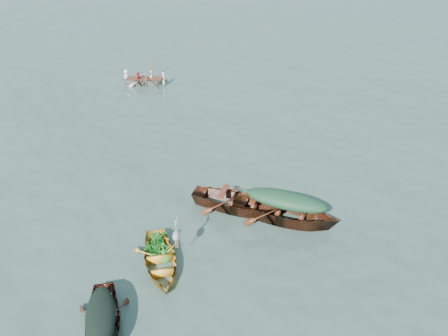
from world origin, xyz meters
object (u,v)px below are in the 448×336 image
object	(u,v)px
yellow_dinghy	(160,266)
dark_covered_boat	(104,333)
heron	(177,239)
rowed_boat	(146,84)
open_wooden_boat	(238,210)
green_tarp_boat	(284,220)

from	to	relation	value
yellow_dinghy	dark_covered_boat	size ratio (longest dim) A/B	0.91
heron	rowed_boat	bearing A→B (deg)	87.95
yellow_dinghy	open_wooden_boat	xyz separation A→B (m)	(2.27, 2.82, 0.00)
open_wooden_boat	yellow_dinghy	bearing A→B (deg)	157.72
green_tarp_boat	dark_covered_boat	bearing A→B (deg)	151.05
rowed_boat	dark_covered_boat	bearing A→B (deg)	-172.52
dark_covered_boat	open_wooden_boat	xyz separation A→B (m)	(3.30, 5.19, 0.00)
dark_covered_boat	green_tarp_boat	bearing A→B (deg)	29.04
open_wooden_boat	rowed_boat	xyz separation A→B (m)	(-5.59, 11.16, 0.00)
yellow_dinghy	rowed_boat	world-z (taller)	yellow_dinghy
dark_covered_boat	open_wooden_boat	distance (m)	6.15
open_wooden_boat	heron	bearing A→B (deg)	162.51
yellow_dinghy	rowed_boat	xyz separation A→B (m)	(-3.32, 13.98, 0.00)
dark_covered_boat	open_wooden_boat	bearing A→B (deg)	42.62
open_wooden_boat	heron	size ratio (longest dim) A/B	5.07
dark_covered_boat	green_tarp_boat	world-z (taller)	green_tarp_boat
yellow_dinghy	heron	world-z (taller)	heron
yellow_dinghy	heron	size ratio (longest dim) A/B	3.57
heron	dark_covered_boat	bearing A→B (deg)	-138.53
yellow_dinghy	dark_covered_boat	bearing A→B (deg)	-131.26
open_wooden_boat	rowed_boat	size ratio (longest dim) A/B	1.33
yellow_dinghy	heron	distance (m)	1.06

